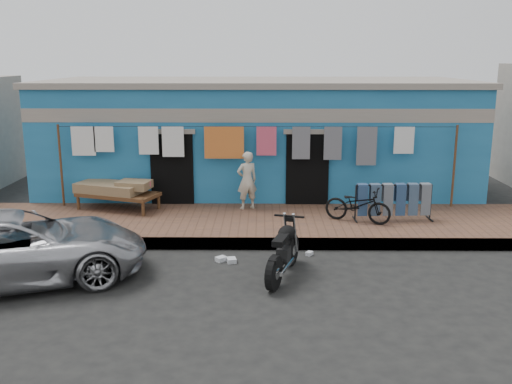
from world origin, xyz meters
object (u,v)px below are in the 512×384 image
bicycle (358,201)px  motorcycle (283,249)px  seated_person (247,180)px  car (14,247)px  charpoy (118,195)px  jeans_rack (393,201)px

bicycle → motorcycle: bearing=172.4°
seated_person → motorcycle: bearing=77.7°
car → motorcycle: bearing=-107.7°
car → charpoy: size_ratio=2.05×
seated_person → jeans_rack: seated_person is taller
seated_person → motorcycle: seated_person is taller
car → bicycle: size_ratio=3.08×
charpoy → seated_person: bearing=1.3°
car → motorcycle: car is taller
car → bicycle: car is taller
motorcycle → charpoy: size_ratio=0.75×
seated_person → jeans_rack: (3.46, -1.01, -0.28)m
seated_person → charpoy: bearing=-21.9°
car → motorcycle: (4.84, 0.30, -0.14)m
car → seated_person: bearing=-64.7°
charpoy → jeans_rack: 6.77m
seated_person → bicycle: seated_person is taller
charpoy → car: bearing=-101.2°
seated_person → bicycle: 2.87m
car → charpoy: (0.83, 4.21, -0.06)m
charpoy → jeans_rack: jeans_rack is taller
motorcycle → charpoy: bearing=151.8°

